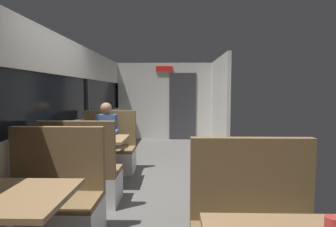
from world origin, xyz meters
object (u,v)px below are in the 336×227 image
bench_mid_window_facing_end (82,179)px  coffee_cup_primary (332,226)px  dining_table_mid_window (97,144)px  dining_table_near_window (4,208)px  bench_mid_window_facing_entry (109,154)px  bench_near_window_facing_entry (52,208)px  seated_passenger (107,143)px

bench_mid_window_facing_end → coffee_cup_primary: (1.98, -2.03, 0.46)m
dining_table_mid_window → coffee_cup_primary: coffee_cup_primary is taller
dining_table_mid_window → dining_table_near_window: bearing=-90.0°
bench_mid_window_facing_end → bench_mid_window_facing_entry: 1.40m
dining_table_near_window → bench_mid_window_facing_end: 1.58m
dining_table_mid_window → bench_mid_window_facing_entry: size_ratio=0.82×
dining_table_near_window → bench_near_window_facing_entry: size_ratio=0.82×
dining_table_near_window → bench_near_window_facing_entry: bearing=90.0°
dining_table_near_window → bench_near_window_facing_entry: bench_near_window_facing_entry is taller
dining_table_near_window → coffee_cup_primary: size_ratio=10.00×
bench_mid_window_facing_end → bench_mid_window_facing_entry: (0.00, 1.40, 0.00)m
bench_mid_window_facing_entry → seated_passenger: 0.22m
dining_table_mid_window → bench_mid_window_facing_entry: 0.77m
bench_near_window_facing_entry → dining_table_near_window: bearing=-90.0°
dining_table_mid_window → bench_mid_window_facing_entry: bearing=90.0°
bench_near_window_facing_entry → coffee_cup_primary: 2.35m
dining_table_near_window → bench_mid_window_facing_entry: size_ratio=0.82×
dining_table_mid_window → bench_mid_window_facing_entry: bench_mid_window_facing_entry is taller
bench_near_window_facing_entry → dining_table_mid_window: (0.00, 1.55, 0.31)m
dining_table_mid_window → coffee_cup_primary: size_ratio=10.00×
dining_table_near_window → dining_table_mid_window: 2.25m
dining_table_near_window → dining_table_mid_window: same height
bench_near_window_facing_entry → seated_passenger: seated_passenger is taller
bench_near_window_facing_entry → bench_mid_window_facing_end: 0.85m
dining_table_mid_window → seated_passenger: size_ratio=0.71×
dining_table_mid_window → seated_passenger: 0.64m
dining_table_near_window → coffee_cup_primary: 2.04m
dining_table_mid_window → seated_passenger: bearing=90.0°
dining_table_mid_window → coffee_cup_primary: 3.37m
bench_mid_window_facing_end → seated_passenger: 1.34m
dining_table_near_window → coffee_cup_primary: coffee_cup_primary is taller
bench_near_window_facing_entry → bench_mid_window_facing_end: bearing=90.0°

